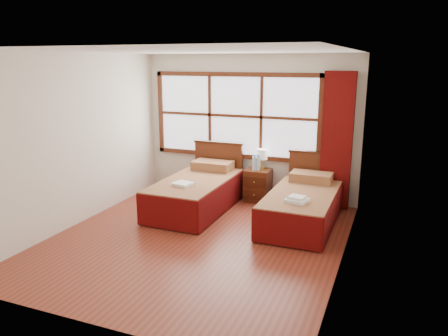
% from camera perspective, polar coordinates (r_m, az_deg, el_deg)
% --- Properties ---
extents(floor, '(4.50, 4.50, 0.00)m').
position_cam_1_polar(floor, '(6.32, -3.55, -9.27)').
color(floor, maroon).
rests_on(floor, ground).
extents(ceiling, '(4.50, 4.50, 0.00)m').
position_cam_1_polar(ceiling, '(5.81, -3.94, 15.01)').
color(ceiling, white).
rests_on(ceiling, wall_back).
extents(wall_back, '(4.00, 0.00, 4.00)m').
position_cam_1_polar(wall_back, '(7.99, 3.25, 5.35)').
color(wall_back, silver).
rests_on(wall_back, floor).
extents(wall_left, '(0.00, 4.50, 4.50)m').
position_cam_1_polar(wall_left, '(7.02, -18.67, 3.45)').
color(wall_left, silver).
rests_on(wall_left, floor).
extents(wall_right, '(0.00, 4.50, 4.50)m').
position_cam_1_polar(wall_right, '(5.40, 15.81, 0.69)').
color(wall_right, silver).
rests_on(wall_right, floor).
extents(window, '(3.16, 0.06, 1.56)m').
position_cam_1_polar(window, '(8.01, 1.48, 6.84)').
color(window, white).
rests_on(window, wall_back).
extents(curtain, '(0.50, 0.16, 2.30)m').
position_cam_1_polar(curtain, '(7.52, 14.53, 3.39)').
color(curtain, '#570A08').
rests_on(curtain, wall_back).
extents(bed_left, '(1.04, 2.06, 1.01)m').
position_cam_1_polar(bed_left, '(7.46, -3.49, -3.09)').
color(bed_left, '#3B1A0C').
rests_on(bed_left, floor).
extents(bed_right, '(1.00, 2.02, 0.97)m').
position_cam_1_polar(bed_right, '(6.91, 10.23, -4.79)').
color(bed_right, '#3B1A0C').
rests_on(bed_right, floor).
extents(nightstand, '(0.44, 0.44, 0.59)m').
position_cam_1_polar(nightstand, '(7.88, 4.43, -2.28)').
color(nightstand, '#522411').
rests_on(nightstand, floor).
extents(towels_left, '(0.34, 0.32, 0.05)m').
position_cam_1_polar(towels_left, '(7.00, -5.37, -2.09)').
color(towels_left, white).
rests_on(towels_left, bed_left).
extents(towels_right, '(0.35, 0.32, 0.09)m').
position_cam_1_polar(towels_right, '(6.32, 9.52, -4.08)').
color(towels_right, white).
rests_on(towels_right, bed_right).
extents(lamp, '(0.18, 0.18, 0.36)m').
position_cam_1_polar(lamp, '(7.82, 5.02, 1.72)').
color(lamp, gold).
rests_on(lamp, nightstand).
extents(bottle_near, '(0.07, 0.07, 0.27)m').
position_cam_1_polar(bottle_near, '(7.74, 3.98, 0.63)').
color(bottle_near, silver).
rests_on(bottle_near, nightstand).
extents(bottle_far, '(0.07, 0.07, 0.28)m').
position_cam_1_polar(bottle_far, '(7.74, 4.48, 0.62)').
color(bottle_far, silver).
rests_on(bottle_far, nightstand).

